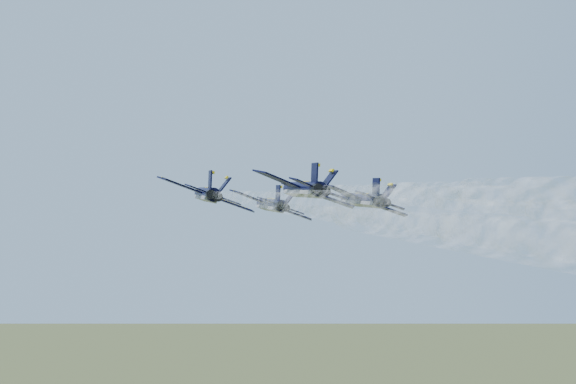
# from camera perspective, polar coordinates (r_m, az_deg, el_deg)

# --- Properties ---
(jet_lead) EXTENTS (12.77, 18.20, 5.57)m
(jet_lead) POSITION_cam_1_polar(r_m,az_deg,el_deg) (102.10, -1.56, -1.17)
(jet_lead) COLOR black
(jet_left) EXTENTS (12.77, 18.20, 5.57)m
(jet_left) POSITION_cam_1_polar(r_m,az_deg,el_deg) (88.83, -7.28, -0.23)
(jet_left) COLOR black
(jet_right) EXTENTS (12.77, 18.20, 5.57)m
(jet_right) POSITION_cam_1_polar(r_m,az_deg,el_deg) (95.41, 6.55, -0.71)
(jet_right) COLOR black
(jet_slot) EXTENTS (12.77, 18.20, 5.57)m
(jet_slot) POSITION_cam_1_polar(r_m,az_deg,el_deg) (82.43, 1.30, 0.24)
(jet_slot) COLOR black
(smoke_trail_lead) EXTENTS (27.65, 63.64, 2.87)m
(smoke_trail_lead) POSITION_cam_1_polar(r_m,az_deg,el_deg) (53.64, 12.23, 4.38)
(smoke_trail_lead) COLOR white
(smoke_trail_left) EXTENTS (27.65, 63.64, 2.87)m
(smoke_trail_left) POSITION_cam_1_polar(r_m,az_deg,el_deg) (38.89, 4.27, 8.60)
(smoke_trail_left) COLOR white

